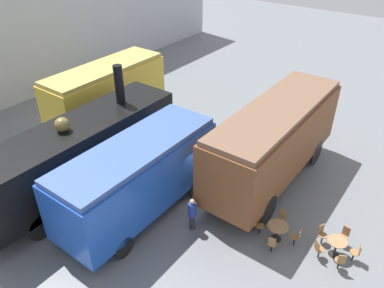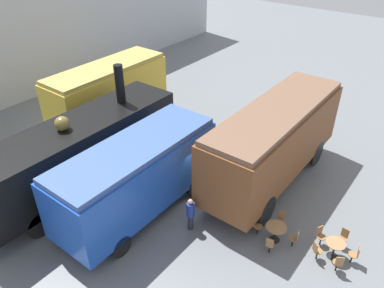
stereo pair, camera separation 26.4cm
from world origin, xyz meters
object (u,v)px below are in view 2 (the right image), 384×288
object	(u,v)px
passenger_coach_wooden	(274,139)
visitor_person	(191,213)
steam_locomotive	(79,150)
streamlined_locomotive	(149,166)
cafe_table_near	(276,230)
cafe_chair_0	(257,224)
passenger_coach_vintage	(108,89)
cafe_table_mid	(335,246)

from	to	relation	value
passenger_coach_wooden	visitor_person	bearing A→B (deg)	167.68
passenger_coach_wooden	visitor_person	distance (m)	5.30
steam_locomotive	streamlined_locomotive	world-z (taller)	steam_locomotive
cafe_table_near	cafe_chair_0	bearing A→B (deg)	101.02
steam_locomotive	streamlined_locomotive	bearing A→B (deg)	-71.30
passenger_coach_vintage	visitor_person	xyz separation A→B (m)	(-4.41, -9.70, -1.35)
passenger_coach_vintage	cafe_table_near	xyz separation A→B (m)	(-2.85, -12.81, -1.62)
passenger_coach_vintage	streamlined_locomotive	xyz separation A→B (m)	(-4.15, -7.20, -0.21)
steam_locomotive	passenger_coach_wooden	distance (m)	9.02
cafe_chair_0	cafe_table_near	bearing A→B (deg)	0.00
steam_locomotive	cafe_table_mid	distance (m)	11.61
cafe_table_near	visitor_person	world-z (taller)	visitor_person
streamlined_locomotive	visitor_person	bearing A→B (deg)	-95.94
cafe_table_mid	visitor_person	distance (m)	5.72
steam_locomotive	cafe_table_near	xyz separation A→B (m)	(2.42, -8.92, -1.51)
passenger_coach_wooden	cafe_table_mid	bearing A→B (deg)	-123.48
passenger_coach_wooden	cafe_chair_0	distance (m)	4.22
passenger_coach_vintage	steam_locomotive	bearing A→B (deg)	-143.63
cafe_table_mid	cafe_table_near	bearing A→B (deg)	105.49
cafe_table_mid	passenger_coach_vintage	bearing A→B (deg)	81.47
passenger_coach_wooden	cafe_table_near	size ratio (longest dim) A/B	10.76
steam_locomotive	cafe_table_mid	xyz separation A→B (m)	(3.03, -11.10, -1.53)
cafe_table_mid	visitor_person	world-z (taller)	visitor_person
passenger_coach_vintage	cafe_table_mid	distance (m)	15.24
cafe_table_near	cafe_table_mid	size ratio (longest dim) A/B	1.13
passenger_coach_vintage	visitor_person	world-z (taller)	passenger_coach_vintage
streamlined_locomotive	cafe_table_near	distance (m)	5.92
passenger_coach_vintage	cafe_table_mid	xyz separation A→B (m)	(-2.25, -14.98, -1.64)
steam_locomotive	passenger_coach_wooden	world-z (taller)	steam_locomotive
cafe_table_near	cafe_table_mid	world-z (taller)	cafe_table_mid
visitor_person	steam_locomotive	bearing A→B (deg)	98.45
passenger_coach_vintage	cafe_chair_0	xyz separation A→B (m)	(-3.00, -12.03, -1.68)
passenger_coach_wooden	cafe_table_mid	world-z (taller)	passenger_coach_wooden
passenger_coach_vintage	streamlined_locomotive	distance (m)	8.32
steam_locomotive	cafe_chair_0	distance (m)	8.60
streamlined_locomotive	cafe_table_near	size ratio (longest dim) A/B	11.09
passenger_coach_wooden	cafe_chair_0	size ratio (longest dim) A/B	10.44
steam_locomotive	passenger_coach_wooden	size ratio (longest dim) A/B	1.15
steam_locomotive	cafe_table_near	distance (m)	9.37
visitor_person	streamlined_locomotive	bearing A→B (deg)	84.06
steam_locomotive	cafe_chair_0	bearing A→B (deg)	-74.41
visitor_person	cafe_chair_0	bearing A→B (deg)	-58.81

